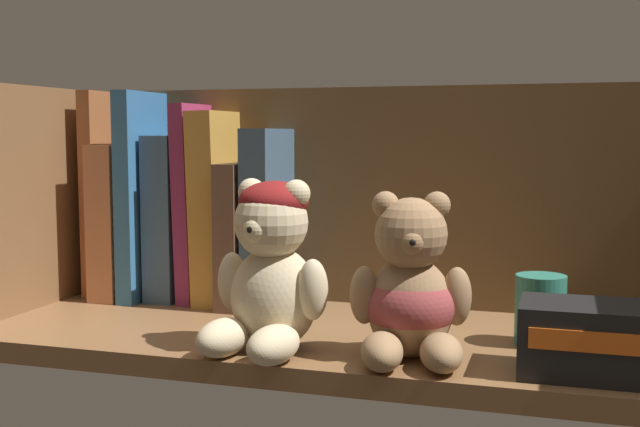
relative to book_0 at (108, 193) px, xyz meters
The scene contains 15 objects.
shelf_board 36.78cm from the book_0, 18.32° to the right, with size 70.09×25.67×2.00cm, color brown.
shelf_back_panel 32.81cm from the book_0, ahead, with size 72.49×1.20×26.05cm, color brown.
shelf_side_panel_left 11.31cm from the book_0, 106.24° to the right, with size 1.60×28.07×26.05cm, color brown.
book_0 is the anchor object (origin of this frame).
book_1 4.26cm from the book_0, ahead, with size 3.31×13.93×17.69cm, color #BE764E.
book_2 6.02cm from the book_0, ahead, with size 1.99×14.15×23.67cm, color teal.
book_3 9.51cm from the book_0, ahead, with size 3.43×10.93×18.73cm, color #3E5A75.
book_4 12.19cm from the book_0, ahead, with size 1.74×11.10×22.24cm, color #832753.
book_5 15.05cm from the book_0, ahead, with size 3.07×12.35×21.40cm, color #BD8737.
book_6 18.65cm from the book_0, ahead, with size 2.49×14.88×15.77cm, color brown.
book_7 21.50cm from the book_0, ahead, with size 3.01×14.36×19.48cm, color #3C5770.
teddy_bear_larger 33.96cm from the book_0, 34.26° to the right, with size 11.15×11.62×15.03cm.
teddy_bear_smaller 44.35cm from the book_0, 24.25° to the right, with size 10.66×11.32×14.14cm.
pillar_candle 52.17cm from the book_0, 11.53° to the right, with size 4.49×4.49×6.35cm, color #2D7A66.
small_product_box 58.31cm from the book_0, 18.74° to the right, with size 11.15×7.21×5.69cm.
Camera 1 is at (19.17, -71.74, 20.84)cm, focal length 44.34 mm.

